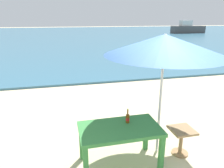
{
  "coord_description": "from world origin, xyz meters",
  "views": [
    {
      "loc": [
        -2.02,
        -3.01,
        2.57
      ],
      "look_at": [
        -0.57,
        3.0,
        0.6
      ],
      "focal_mm": 33.73,
      "sensor_mm": 36.0,
      "label": 1
    }
  ],
  "objects_px": {
    "patio_umbrella": "(164,45)",
    "swimmer_person": "(127,53)",
    "boat_ferry": "(188,28)",
    "beer_bottle_amber": "(128,118)",
    "side_table_wood": "(181,138)",
    "picnic_table_green": "(120,133)"
  },
  "relations": [
    {
      "from": "patio_umbrella",
      "to": "swimmer_person",
      "type": "bearing_deg",
      "value": 75.58
    },
    {
      "from": "patio_umbrella",
      "to": "boat_ferry",
      "type": "height_order",
      "value": "patio_umbrella"
    },
    {
      "from": "beer_bottle_amber",
      "to": "swimmer_person",
      "type": "distance_m",
      "value": 11.12
    },
    {
      "from": "patio_umbrella",
      "to": "side_table_wood",
      "type": "height_order",
      "value": "patio_umbrella"
    },
    {
      "from": "picnic_table_green",
      "to": "boat_ferry",
      "type": "xyz_separation_m",
      "value": [
        19.63,
        28.71,
        0.16
      ]
    },
    {
      "from": "beer_bottle_amber",
      "to": "side_table_wood",
      "type": "distance_m",
      "value": 1.18
    },
    {
      "from": "side_table_wood",
      "to": "boat_ferry",
      "type": "distance_m",
      "value": 34.07
    },
    {
      "from": "beer_bottle_amber",
      "to": "side_table_wood",
      "type": "relative_size",
      "value": 0.49
    },
    {
      "from": "beer_bottle_amber",
      "to": "side_table_wood",
      "type": "height_order",
      "value": "beer_bottle_amber"
    },
    {
      "from": "patio_umbrella",
      "to": "side_table_wood",
      "type": "distance_m",
      "value": 1.82
    },
    {
      "from": "picnic_table_green",
      "to": "swimmer_person",
      "type": "xyz_separation_m",
      "value": [
        3.54,
        10.72,
        -0.41
      ]
    },
    {
      "from": "side_table_wood",
      "to": "picnic_table_green",
      "type": "bearing_deg",
      "value": -178.4
    },
    {
      "from": "patio_umbrella",
      "to": "side_table_wood",
      "type": "bearing_deg",
      "value": -24.44
    },
    {
      "from": "beer_bottle_amber",
      "to": "patio_umbrella",
      "type": "bearing_deg",
      "value": 7.26
    },
    {
      "from": "beer_bottle_amber",
      "to": "side_table_wood",
      "type": "bearing_deg",
      "value": -5.44
    },
    {
      "from": "beer_bottle_amber",
      "to": "picnic_table_green",
      "type": "bearing_deg",
      "value": -143.02
    },
    {
      "from": "side_table_wood",
      "to": "boat_ferry",
      "type": "xyz_separation_m",
      "value": [
        18.38,
        28.68,
        0.45
      ]
    },
    {
      "from": "patio_umbrella",
      "to": "side_table_wood",
      "type": "xyz_separation_m",
      "value": [
        0.41,
        -0.18,
        -1.76
      ]
    },
    {
      "from": "swimmer_person",
      "to": "side_table_wood",
      "type": "bearing_deg",
      "value": -102.11
    },
    {
      "from": "beer_bottle_amber",
      "to": "patio_umbrella",
      "type": "height_order",
      "value": "patio_umbrella"
    },
    {
      "from": "boat_ferry",
      "to": "patio_umbrella",
      "type": "bearing_deg",
      "value": -123.41
    },
    {
      "from": "picnic_table_green",
      "to": "side_table_wood",
      "type": "distance_m",
      "value": 1.28
    }
  ]
}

